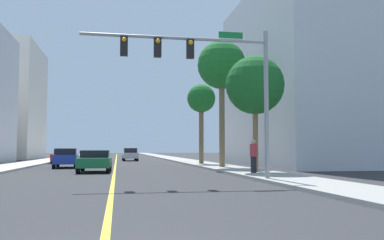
# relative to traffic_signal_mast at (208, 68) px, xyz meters

# --- Properties ---
(ground) EXTENTS (192.00, 192.00, 0.00)m
(ground) POSITION_rel_traffic_signal_mast_xyz_m (-4.04, 29.35, -4.97)
(ground) COLOR #2D2D30
(sidewalk_left) EXTENTS (2.92, 168.00, 0.15)m
(sidewalk_left) POSITION_rel_traffic_signal_mast_xyz_m (-11.79, 29.35, -4.89)
(sidewalk_left) COLOR beige
(sidewalk_left) RESTS_ON ground
(sidewalk_right) EXTENTS (2.92, 168.00, 0.15)m
(sidewalk_right) POSITION_rel_traffic_signal_mast_xyz_m (3.71, 29.35, -4.89)
(sidewalk_right) COLOR #9E9B93
(sidewalk_right) RESTS_ON ground
(lane_marking_center) EXTENTS (0.16, 144.00, 0.01)m
(lane_marking_center) POSITION_rel_traffic_signal_mast_xyz_m (-4.04, 29.35, -4.96)
(lane_marking_center) COLOR yellow
(lane_marking_center) RESTS_ON ground
(building_right_near) EXTENTS (14.41, 17.93, 15.10)m
(building_right_near) POSITION_rel_traffic_signal_mast_xyz_m (14.43, 16.03, 2.58)
(building_right_near) COLOR silver
(building_right_near) RESTS_ON ground
(traffic_signal_mast) EXTENTS (8.23, 0.36, 6.58)m
(traffic_signal_mast) POSITION_rel_traffic_signal_mast_xyz_m (0.00, 0.00, 0.00)
(traffic_signal_mast) COLOR gray
(traffic_signal_mast) RESTS_ON sidewalk_right
(palm_near) EXTENTS (3.38, 3.38, 6.65)m
(palm_near) POSITION_rel_traffic_signal_mast_xyz_m (3.91, 5.17, 0.11)
(palm_near) COLOR brown
(palm_near) RESTS_ON sidewalk_right
(palm_mid) EXTENTS (3.55, 3.55, 9.22)m
(palm_mid) POSITION_rel_traffic_signal_mast_xyz_m (3.58, 11.58, 2.53)
(palm_mid) COLOR brown
(palm_mid) RESTS_ON sidewalk_right
(palm_far) EXTENTS (2.50, 2.50, 6.99)m
(palm_far) POSITION_rel_traffic_signal_mast_xyz_m (3.36, 17.99, 0.76)
(palm_far) COLOR brown
(palm_far) RESTS_ON sidewalk_right
(car_blue) EXTENTS (1.89, 4.24, 1.46)m
(car_blue) POSITION_rel_traffic_signal_mast_xyz_m (-7.69, 15.25, -4.20)
(car_blue) COLOR #1E389E
(car_blue) RESTS_ON ground
(car_silver) EXTENTS (1.86, 4.64, 1.51)m
(car_silver) POSITION_rel_traffic_signal_mast_xyz_m (-2.39, 32.60, -4.20)
(car_silver) COLOR #BCBCC1
(car_silver) RESTS_ON ground
(car_green) EXTENTS (1.99, 3.90, 1.34)m
(car_green) POSITION_rel_traffic_signal_mast_xyz_m (-5.23, 8.78, -4.27)
(car_green) COLOR #196638
(car_green) RESTS_ON ground
(car_red) EXTENTS (2.01, 4.45, 1.40)m
(car_red) POSITION_rel_traffic_signal_mast_xyz_m (-9.09, 25.24, -4.24)
(car_red) COLOR red
(car_red) RESTS_ON ground
(pedestrian) EXTENTS (0.38, 0.38, 1.79)m
(pedestrian) POSITION_rel_traffic_signal_mast_xyz_m (3.36, 3.94, -3.92)
(pedestrian) COLOR black
(pedestrian) RESTS_ON sidewalk_right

